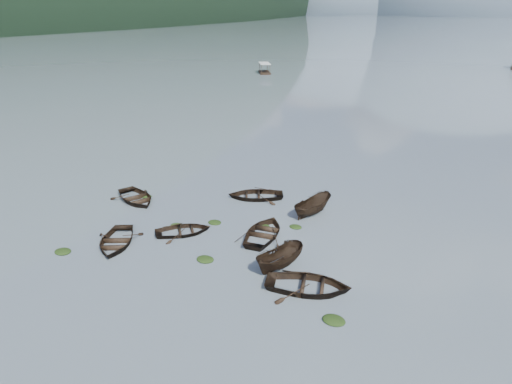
% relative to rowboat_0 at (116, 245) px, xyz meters
% --- Properties ---
extents(ground_plane, '(2400.00, 2400.00, 0.00)m').
position_rel_rowboat_0_xyz_m(ground_plane, '(6.39, -2.97, 0.00)').
color(ground_plane, '#515D65').
extents(haze_mtn_a, '(520.00, 520.00, 280.00)m').
position_rel_rowboat_0_xyz_m(haze_mtn_a, '(-253.61, 897.03, 0.00)').
color(haze_mtn_a, '#475666').
rests_on(haze_mtn_a, ground).
extents(haze_mtn_b, '(520.00, 520.00, 340.00)m').
position_rel_rowboat_0_xyz_m(haze_mtn_b, '(-53.61, 897.03, 0.00)').
color(haze_mtn_b, '#475666').
rests_on(haze_mtn_b, ground).
extents(rowboat_0, '(5.23, 5.74, 0.97)m').
position_rel_rowboat_0_xyz_m(rowboat_0, '(0.00, 0.00, 0.00)').
color(rowboat_0, black).
rests_on(rowboat_0, ground).
extents(rowboat_1, '(4.98, 4.93, 0.85)m').
position_rel_rowboat_0_xyz_m(rowboat_1, '(3.16, 3.65, 0.00)').
color(rowboat_1, black).
rests_on(rowboat_1, ground).
extents(rowboat_3, '(4.18, 5.37, 1.02)m').
position_rel_rowboat_0_xyz_m(rowboat_3, '(8.63, 6.13, 0.00)').
color(rowboat_3, black).
rests_on(rowboat_3, ground).
extents(rowboat_4, '(5.96, 5.00, 1.06)m').
position_rel_rowboat_0_xyz_m(rowboat_4, '(14.08, 1.31, 0.00)').
color(rowboat_4, black).
rests_on(rowboat_4, ground).
extents(rowboat_5, '(2.67, 4.35, 1.58)m').
position_rel_rowboat_0_xyz_m(rowboat_5, '(11.52, 2.80, 0.00)').
color(rowboat_5, black).
rests_on(rowboat_5, ground).
extents(rowboat_6, '(5.94, 5.27, 1.02)m').
position_rel_rowboat_0_xyz_m(rowboat_6, '(-4.08, 6.60, 0.00)').
color(rowboat_6, black).
rests_on(rowboat_6, ground).
extents(rowboat_7, '(5.87, 5.35, 0.99)m').
position_rel_rowboat_0_xyz_m(rowboat_7, '(4.69, 12.08, 0.00)').
color(rowboat_7, black).
rests_on(rowboat_7, ground).
extents(rowboat_8, '(2.68, 4.45, 1.61)m').
position_rel_rowboat_0_xyz_m(rowboat_8, '(10.29, 11.41, 0.00)').
color(rowboat_8, black).
rests_on(rowboat_8, ground).
extents(weed_clump_0, '(1.21, 0.99, 0.26)m').
position_rel_rowboat_0_xyz_m(weed_clump_0, '(-2.42, -2.55, 0.00)').
color(weed_clump_0, black).
rests_on(weed_clump_0, ground).
extents(weed_clump_1, '(1.06, 0.85, 0.23)m').
position_rel_rowboat_0_xyz_m(weed_clump_1, '(2.01, 4.35, 0.00)').
color(weed_clump_1, black).
rests_on(weed_clump_1, ground).
extents(weed_clump_2, '(1.22, 0.97, 0.26)m').
position_rel_rowboat_0_xyz_m(weed_clump_2, '(6.76, 1.22, 0.00)').
color(weed_clump_2, black).
rests_on(weed_clump_2, ground).
extents(weed_clump_3, '(0.87, 0.74, 0.19)m').
position_rel_rowboat_0_xyz_m(weed_clump_3, '(7.98, 7.43, 0.00)').
color(weed_clump_3, black).
rests_on(weed_clump_3, ground).
extents(weed_clump_4, '(1.28, 1.01, 0.26)m').
position_rel_rowboat_0_xyz_m(weed_clump_4, '(16.41, -0.73, 0.00)').
color(weed_clump_4, black).
rests_on(weed_clump_4, ground).
extents(weed_clump_5, '(1.03, 0.83, 0.22)m').
position_rel_rowboat_0_xyz_m(weed_clump_5, '(-3.90, 7.70, 0.00)').
color(weed_clump_5, black).
rests_on(weed_clump_5, ground).
extents(weed_clump_6, '(1.08, 0.90, 0.22)m').
position_rel_rowboat_0_xyz_m(weed_clump_6, '(4.27, 6.20, 0.00)').
color(weed_clump_6, black).
rests_on(weed_clump_6, ground).
extents(weed_clump_7, '(0.99, 0.80, 0.22)m').
position_rel_rowboat_0_xyz_m(weed_clump_7, '(10.11, 8.50, 0.00)').
color(weed_clump_7, black).
rests_on(weed_clump_7, ground).
extents(pontoon_left, '(5.42, 6.39, 2.30)m').
position_rel_rowboat_0_xyz_m(pontoon_left, '(-30.34, 81.58, 0.00)').
color(pontoon_left, black).
rests_on(pontoon_left, ground).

